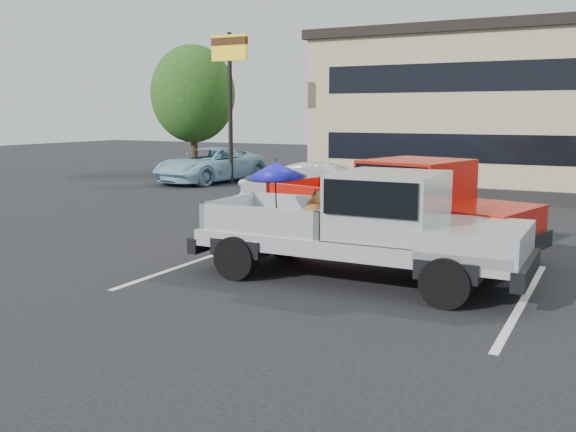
% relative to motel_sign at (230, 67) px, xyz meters
% --- Properties ---
extents(ground, '(90.00, 90.00, 0.00)m').
position_rel_motel_sign_xyz_m(ground, '(10.00, -14.00, -4.65)').
color(ground, black).
rests_on(ground, ground).
extents(stripe_left, '(0.12, 5.00, 0.01)m').
position_rel_motel_sign_xyz_m(stripe_left, '(7.00, -12.00, -4.65)').
color(stripe_left, silver).
rests_on(stripe_left, ground).
extents(stripe_right, '(0.12, 5.00, 0.01)m').
position_rel_motel_sign_xyz_m(stripe_right, '(13.00, -12.00, -4.65)').
color(stripe_right, silver).
rests_on(stripe_right, ground).
extents(motel_building, '(20.40, 8.40, 6.30)m').
position_rel_motel_sign_xyz_m(motel_building, '(12.00, 6.99, -1.45)').
color(motel_building, tan).
rests_on(motel_building, ground).
extents(motel_sign, '(1.60, 0.22, 6.00)m').
position_rel_motel_sign_xyz_m(motel_sign, '(0.00, 0.00, 0.00)').
color(motel_sign, black).
rests_on(motel_sign, ground).
extents(tree_left, '(3.96, 3.96, 6.02)m').
position_rel_motel_sign_xyz_m(tree_left, '(-4.00, 3.00, -0.92)').
color(tree_left, '#332114').
rests_on(tree_left, ground).
extents(silver_pickup, '(5.71, 2.16, 2.06)m').
position_rel_motel_sign_xyz_m(silver_pickup, '(10.57, -12.00, -3.60)').
color(silver_pickup, black).
rests_on(silver_pickup, ground).
extents(red_pickup, '(6.17, 3.40, 1.93)m').
position_rel_motel_sign_xyz_m(red_pickup, '(10.41, -9.60, -3.60)').
color(red_pickup, black).
rests_on(red_pickup, ground).
extents(silver_sedan, '(4.72, 2.38, 1.49)m').
position_rel_motel_sign_xyz_m(silver_sedan, '(7.10, -6.32, -3.91)').
color(silver_sedan, '#B4B5BB').
rests_on(silver_sedan, ground).
extents(blue_suv, '(3.01, 5.41, 1.43)m').
position_rel_motel_sign_xyz_m(blue_suv, '(-1.05, -0.00, -3.94)').
color(blue_suv, '#99CBE4').
rests_on(blue_suv, ground).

